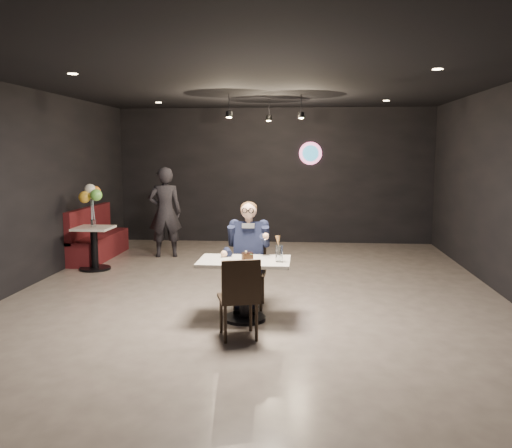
# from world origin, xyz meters

# --- Properties ---
(floor) EXTENTS (9.00, 9.00, 0.00)m
(floor) POSITION_xyz_m (0.00, 0.00, 0.00)
(floor) COLOR gray
(floor) RESTS_ON ground
(wall_sign) EXTENTS (0.50, 0.06, 0.50)m
(wall_sign) POSITION_xyz_m (0.80, 4.47, 2.00)
(wall_sign) COLOR pink
(wall_sign) RESTS_ON floor
(pendant_lights) EXTENTS (1.40, 1.20, 0.36)m
(pendant_lights) POSITION_xyz_m (0.00, 2.00, 2.88)
(pendant_lights) COLOR black
(pendant_lights) RESTS_ON floor
(main_table) EXTENTS (1.10, 0.70, 0.75)m
(main_table) POSITION_xyz_m (-0.04, -1.27, 0.38)
(main_table) COLOR white
(main_table) RESTS_ON floor
(chair_far) EXTENTS (0.42, 0.46, 0.92)m
(chair_far) POSITION_xyz_m (-0.04, -0.72, 0.46)
(chair_far) COLOR black
(chair_far) RESTS_ON floor
(chair_near) EXTENTS (0.53, 0.56, 0.92)m
(chair_near) POSITION_xyz_m (-0.04, -1.89, 0.46)
(chair_near) COLOR black
(chair_near) RESTS_ON floor
(seated_man) EXTENTS (0.60, 0.80, 1.44)m
(seated_man) POSITION_xyz_m (-0.04, -0.72, 0.72)
(seated_man) COLOR black
(seated_man) RESTS_ON floor
(dessert_plate) EXTENTS (0.23, 0.23, 0.01)m
(dessert_plate) POSITION_xyz_m (0.03, -1.33, 0.76)
(dessert_plate) COLOR white
(dessert_plate) RESTS_ON main_table
(cake_slice) EXTENTS (0.15, 0.13, 0.09)m
(cake_slice) POSITION_xyz_m (0.00, -1.36, 0.80)
(cake_slice) COLOR black
(cake_slice) RESTS_ON dessert_plate
(mint_leaf) EXTENTS (0.06, 0.04, 0.01)m
(mint_leaf) POSITION_xyz_m (0.04, -1.38, 0.84)
(mint_leaf) COLOR #287C3C
(mint_leaf) RESTS_ON cake_slice
(sundae_glass) EXTENTS (0.09, 0.09, 0.20)m
(sundae_glass) POSITION_xyz_m (0.38, -1.35, 0.85)
(sundae_glass) COLOR silver
(sundae_glass) RESTS_ON main_table
(wafer_cone) EXTENTS (0.08, 0.08, 0.13)m
(wafer_cone) POSITION_xyz_m (0.37, -1.34, 0.99)
(wafer_cone) COLOR tan
(wafer_cone) RESTS_ON sundae_glass
(booth_bench) EXTENTS (0.49, 1.98, 0.99)m
(booth_bench) POSITION_xyz_m (-3.25, 2.32, 0.49)
(booth_bench) COLOR #3E0D12
(booth_bench) RESTS_ON floor
(side_table) EXTENTS (0.61, 0.61, 0.76)m
(side_table) POSITION_xyz_m (-2.95, 1.32, 0.38)
(side_table) COLOR white
(side_table) RESTS_ON floor
(balloon_vase) EXTENTS (0.09, 0.09, 0.14)m
(balloon_vase) POSITION_xyz_m (-2.95, 1.32, 0.82)
(balloon_vase) COLOR silver
(balloon_vase) RESTS_ON side_table
(balloon_bunch) EXTENTS (0.37, 0.37, 0.61)m
(balloon_bunch) POSITION_xyz_m (-2.95, 1.32, 1.20)
(balloon_bunch) COLOR gold
(balloon_bunch) RESTS_ON balloon_vase
(passerby) EXTENTS (0.72, 0.57, 1.75)m
(passerby) POSITION_xyz_m (-2.01, 2.58, 0.87)
(passerby) COLOR black
(passerby) RESTS_ON floor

